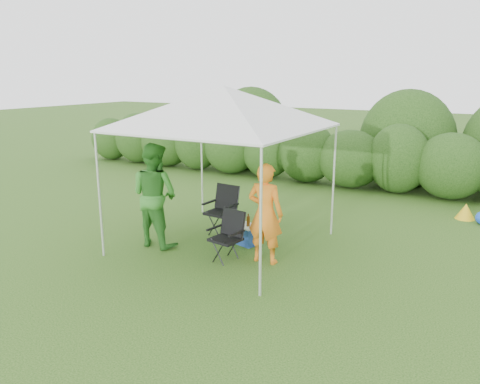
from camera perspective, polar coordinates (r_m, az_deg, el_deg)
The scene contains 10 objects.
ground at distance 8.19m, azimuth -3.73°, elevation -7.42°, with size 70.00×70.00×0.00m, color #3B611F.
hedge at distance 13.19m, azimuth 11.15°, elevation 4.36°, with size 17.91×1.53×1.80m.
canopy at distance 8.06m, azimuth -2.03°, elevation 10.27°, with size 3.10×3.10×2.83m.
chair_right at distance 7.76m, azimuth -1.40°, elevation -4.94°, with size 0.57×0.53×0.83m.
chair_left at distance 9.07m, azimuth -2.07°, elevation -1.74°, with size 0.61×0.55×0.93m.
man at distance 7.55m, azimuth 3.10°, elevation -2.64°, with size 0.60×0.40×1.65m, color orange.
woman at distance 8.44m, azimuth -10.37°, elevation -0.34°, with size 0.90×0.70×1.86m, color #348029.
cooler at distance 8.53m, azimuth 0.77°, elevation -5.19°, with size 0.51×0.43×0.36m.
bottle at distance 8.37m, azimuth 1.01°, elevation -3.41°, with size 0.06×0.06×0.23m, color #592D0C.
lawn_toy at distance 11.03m, azimuth 26.22°, elevation -2.31°, with size 0.67×0.56×0.34m.
Camera 1 is at (4.23, -6.34, 3.00)m, focal length 35.00 mm.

